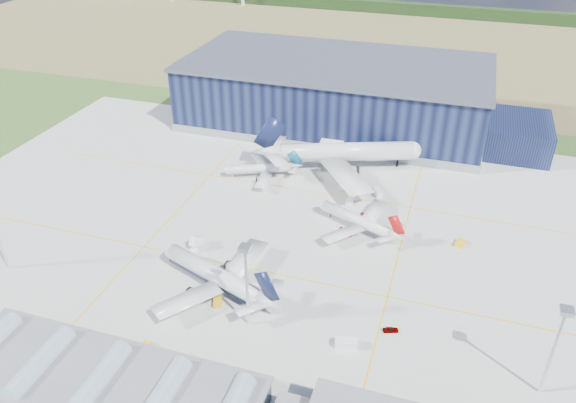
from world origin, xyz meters
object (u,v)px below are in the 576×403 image
Objects in this scene: airliner_widebody at (346,143)px; airstair at (197,243)px; hangar at (342,96)px; airliner_navy at (214,267)px; gse_cart_a at (350,201)px; gse_van_a at (346,344)px; light_mast_east at (557,338)px; light_mast_center at (246,273)px; gse_tug_c at (460,243)px; airliner_red at (357,214)px; car_b at (184,370)px; gse_tug_b at (145,347)px; gse_tug_a at (218,302)px; gse_van_b at (377,192)px; airliner_regional at (260,164)px; gse_van_c at (258,291)px; car_a at (391,330)px.

airliner_widebody reaches higher than airstair.
hangar is 31.41× the size of airstair.
gse_cart_a is at bearing -94.71° from airliner_navy.
light_mast_east is at bearing -102.84° from gse_van_a.
gse_van_a is (19.97, -85.06, -8.84)m from airliner_widebody.
light_mast_center is 68.77m from gse_tug_c.
airliner_red is 70.25m from car_b.
gse_tug_b is (-35.25, -62.60, -4.41)m from airliner_red.
gse_tug_c is at bearing -37.64° from gse_van_a.
gse_tug_a is at bearing 139.52° from airliner_navy.
hangar is 129.07m from gse_van_a.
airliner_widebody is 26.08m from gse_cart_a.
airliner_navy is 57.23m from gse_cart_a.
gse_tug_c is 85.91m from car_b.
light_mast_east is 76.50m from car_b.
light_mast_east is at bearing -23.53° from gse_tug_a.
airstair reaches higher than gse_tug_b.
airliner_red is at bearing -3.44° from gse_van_a.
airstair is at bearing 50.52° from gse_van_a.
gse_tug_a is at bearing 83.10° from airliner_red.
airliner_navy is 71.16m from gse_tug_c.
light_mast_east is 69.56m from airliner_red.
gse_van_b is at bearing -65.08° from hangar.
gse_tug_a is at bearing 68.43° from gse_tug_b.
airliner_regional is 41.76m from gse_van_b.
car_b is at bearing -104.79° from gse_cart_a.
gse_cart_a is (-12.89, 61.72, -0.41)m from gse_van_a.
gse_tug_b is at bearing -143.21° from light_mast_center.
airliner_navy is at bearing 80.97° from gse_tug_b.
hangar is 143.23m from car_b.
light_mast_east is 4.92× the size of gse_van_b.
airliner_navy is 67.66m from gse_van_b.
light_mast_center is 51.59m from airliner_red.
airliner_regional is 5.97× the size of gse_van_b.
airliner_widebody reaches higher than gse_tug_c.
light_mast_center is 4.57× the size of gse_van_c.
airstair reaches higher than gse_van_c.
airliner_red reaches higher than gse_van_a.
light_mast_east is 83.35m from gse_cart_a.
gse_tug_b is at bearing -123.77° from airliner_widebody.
gse_van_b is 1.01× the size of airstair.
airstair reaches higher than gse_van_b.
car_a is (21.80, -53.69, -0.06)m from gse_cart_a.
airliner_navy is 12.31× the size of gse_tug_a.
gse_van_a is 1.47× the size of gse_tug_c.
airliner_widebody is at bearing 17.72° from gse_van_c.
airliner_navy is 11.37× the size of car_b.
car_a is at bearing -4.86° from airstair.
airliner_red is (-49.24, 48.02, -10.40)m from light_mast_east.
airliner_navy is 60.76m from airliner_regional.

